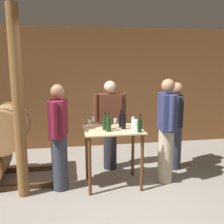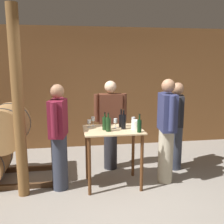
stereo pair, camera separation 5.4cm
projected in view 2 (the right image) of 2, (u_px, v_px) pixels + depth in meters
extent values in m
plane|color=gray|center=(127.00, 201.00, 3.71)|extent=(14.00, 14.00, 0.00)
cube|color=brown|center=(103.00, 88.00, 5.98)|extent=(8.40, 0.05, 2.70)
cylinder|color=#AD7F4C|center=(6.00, 127.00, 4.19)|extent=(0.68, 0.86, 0.68)
cylinder|color=#38383D|center=(2.00, 131.00, 3.94)|extent=(0.69, 0.03, 0.69)
cylinder|color=#38383D|center=(10.00, 123.00, 4.43)|extent=(0.69, 0.03, 0.69)
cube|color=#D1B284|center=(113.00, 130.00, 4.04)|extent=(0.90, 0.68, 0.02)
cylinder|color=#593319|center=(89.00, 166.00, 3.80)|extent=(0.05, 0.05, 0.90)
cylinder|color=#593319|center=(142.00, 163.00, 3.92)|extent=(0.05, 0.05, 0.90)
cylinder|color=#593319|center=(87.00, 153.00, 4.34)|extent=(0.05, 0.05, 0.90)
cylinder|color=#593319|center=(133.00, 151.00, 4.46)|extent=(0.05, 0.05, 0.90)
cylinder|color=brown|center=(18.00, 105.00, 3.64)|extent=(0.16, 0.16, 2.70)
cylinder|color=#193819|center=(105.00, 123.00, 3.99)|extent=(0.08, 0.08, 0.20)
cylinder|color=#193819|center=(105.00, 115.00, 3.96)|extent=(0.02, 0.02, 0.08)
cylinder|color=black|center=(105.00, 113.00, 3.96)|extent=(0.03, 0.03, 0.02)
cylinder|color=#193819|center=(108.00, 125.00, 3.89)|extent=(0.08, 0.08, 0.21)
cylinder|color=#193819|center=(108.00, 115.00, 3.87)|extent=(0.02, 0.02, 0.08)
cylinder|color=black|center=(108.00, 113.00, 3.86)|extent=(0.03, 0.03, 0.02)
cylinder|color=black|center=(121.00, 121.00, 4.18)|extent=(0.07, 0.07, 0.19)
cylinder|color=black|center=(121.00, 112.00, 4.15)|extent=(0.02, 0.02, 0.10)
cylinder|color=black|center=(121.00, 110.00, 4.14)|extent=(0.03, 0.03, 0.02)
cylinder|color=black|center=(124.00, 122.00, 4.03)|extent=(0.07, 0.07, 0.23)
cylinder|color=black|center=(124.00, 112.00, 4.00)|extent=(0.02, 0.02, 0.08)
cylinder|color=black|center=(124.00, 110.00, 3.99)|extent=(0.03, 0.03, 0.02)
cylinder|color=black|center=(139.00, 126.00, 3.84)|extent=(0.06, 0.06, 0.19)
cylinder|color=black|center=(140.00, 117.00, 3.81)|extent=(0.02, 0.02, 0.09)
cylinder|color=black|center=(140.00, 114.00, 3.81)|extent=(0.03, 0.03, 0.02)
cylinder|color=silver|center=(89.00, 127.00, 4.16)|extent=(0.06, 0.06, 0.00)
cylinder|color=silver|center=(89.00, 125.00, 4.15)|extent=(0.01, 0.01, 0.06)
cylinder|color=silver|center=(89.00, 121.00, 4.14)|extent=(0.06, 0.06, 0.06)
cylinder|color=silver|center=(93.00, 126.00, 4.24)|extent=(0.06, 0.06, 0.00)
cylinder|color=silver|center=(93.00, 123.00, 4.23)|extent=(0.01, 0.01, 0.08)
cylinder|color=silver|center=(93.00, 119.00, 4.21)|extent=(0.06, 0.06, 0.06)
cylinder|color=silver|center=(115.00, 128.00, 4.11)|extent=(0.06, 0.06, 0.00)
cylinder|color=silver|center=(115.00, 125.00, 4.10)|extent=(0.01, 0.01, 0.08)
cylinder|color=silver|center=(116.00, 121.00, 4.09)|extent=(0.06, 0.06, 0.07)
cylinder|color=silver|center=(133.00, 125.00, 4.29)|extent=(0.06, 0.06, 0.00)
cylinder|color=silver|center=(133.00, 123.00, 4.28)|extent=(0.01, 0.01, 0.07)
cylinder|color=silver|center=(133.00, 119.00, 4.27)|extent=(0.06, 0.06, 0.06)
cylinder|color=white|center=(136.00, 125.00, 4.05)|extent=(0.14, 0.14, 0.13)
cylinder|color=#333847|center=(60.00, 163.00, 4.00)|extent=(0.24, 0.24, 0.85)
cube|color=maroon|center=(58.00, 118.00, 3.87)|extent=(0.29, 0.43, 0.55)
sphere|color=#9E7051|center=(57.00, 91.00, 3.80)|extent=(0.21, 0.21, 0.21)
cylinder|color=maroon|center=(54.00, 120.00, 3.62)|extent=(0.09, 0.09, 0.49)
cylinder|color=maroon|center=(61.00, 113.00, 4.11)|extent=(0.09, 0.09, 0.49)
cylinder|color=#B7AD93|center=(165.00, 156.00, 4.24)|extent=(0.24, 0.24, 0.87)
cube|color=navy|center=(167.00, 112.00, 4.10)|extent=(0.25, 0.42, 0.58)
sphere|color=#9E7051|center=(168.00, 86.00, 4.03)|extent=(0.21, 0.21, 0.21)
cylinder|color=navy|center=(163.00, 108.00, 4.34)|extent=(0.09, 0.09, 0.52)
cylinder|color=navy|center=(172.00, 114.00, 3.85)|extent=(0.09, 0.09, 0.52)
cylinder|color=#333847|center=(175.00, 147.00, 4.78)|extent=(0.24, 0.24, 0.82)
cube|color=black|center=(177.00, 111.00, 4.65)|extent=(0.34, 0.45, 0.54)
sphere|color=#9E7051|center=(178.00, 88.00, 4.58)|extent=(0.21, 0.21, 0.21)
cylinder|color=black|center=(176.00, 107.00, 4.89)|extent=(0.09, 0.09, 0.48)
cylinder|color=black|center=(178.00, 112.00, 4.41)|extent=(0.09, 0.09, 0.48)
cylinder|color=#232328|center=(111.00, 146.00, 4.80)|extent=(0.24, 0.24, 0.84)
cube|color=#592D1E|center=(110.00, 109.00, 4.67)|extent=(0.40, 0.22, 0.55)
sphere|color=beige|center=(110.00, 87.00, 4.59)|extent=(0.21, 0.21, 0.21)
cylinder|color=#592D1E|center=(124.00, 107.00, 4.70)|extent=(0.09, 0.09, 0.49)
cylinder|color=#592D1E|center=(96.00, 108.00, 4.62)|extent=(0.09, 0.09, 0.49)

